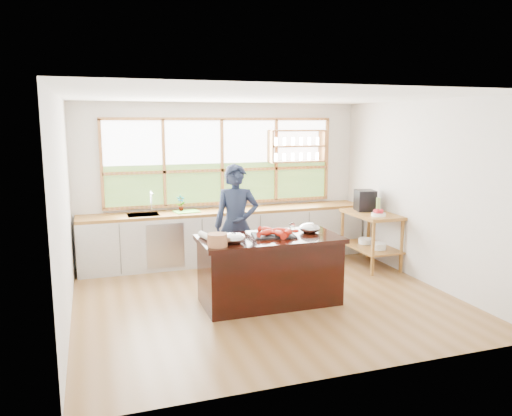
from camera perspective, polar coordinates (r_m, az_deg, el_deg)
name	(u,v)px	position (r m, az deg, el deg)	size (l,w,h in m)	color
ground_plane	(264,298)	(6.95, 0.98, -10.20)	(5.00, 5.00, 0.00)	brown
room_shell	(254,167)	(7.05, -0.19, 4.72)	(5.02, 4.52, 2.71)	silver
back_counter	(226,235)	(8.60, -3.45, -3.13)	(4.90, 0.63, 0.90)	beige
right_shelf_unit	(371,230)	(8.48, 13.03, -2.51)	(0.62, 1.10, 0.90)	#945A28
island	(270,270)	(6.63, 1.57, -7.07)	(1.85, 0.90, 0.90)	black
cook	(236,225)	(7.27, -2.26, -1.98)	(0.65, 0.43, 1.78)	#192238
potted_plant	(181,203)	(8.38, -8.59, 0.51)	(0.15, 0.10, 0.28)	slate
cutting_board	(187,212)	(8.36, -7.92, -0.40)	(0.40, 0.30, 0.01)	#66CA3D
espresso_machine	(365,200)	(8.59, 12.37, 0.85)	(0.30, 0.33, 0.35)	black
wine_bottle	(378,206)	(8.35, 13.78, 0.26)	(0.07, 0.07, 0.27)	#96BB55
fruit_bowl	(379,213)	(8.16, 13.83, -0.59)	(0.23, 0.23, 0.11)	white
slate_board	(274,235)	(6.57, 2.03, -3.12)	(0.55, 0.40, 0.02)	black
lobster_pile	(276,232)	(6.54, 2.31, -2.74)	(0.52, 0.48, 0.08)	red
mixing_bowl_left	(234,238)	(6.18, -2.57, -3.45)	(0.29, 0.29, 0.14)	#ABAFB3
mixing_bowl_right	(310,228)	(6.79, 6.15, -2.30)	(0.29, 0.29, 0.14)	#ABAFB3
wine_glass	(292,227)	(6.35, 4.16, -2.18)	(0.08, 0.08, 0.22)	silver
wicker_basket	(217,240)	(6.02, -4.44, -3.68)	(0.24, 0.24, 0.16)	#B17246
parchment_roll	(205,236)	(6.42, -5.82, -3.20)	(0.08, 0.08, 0.30)	silver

